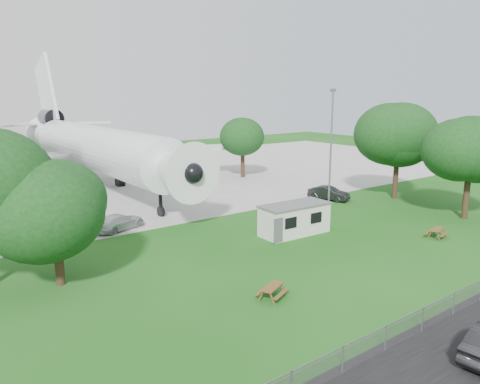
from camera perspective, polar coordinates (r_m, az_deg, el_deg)
ground at (r=33.03m, az=8.91°, el=-9.09°), size 160.00×160.00×0.00m
concrete_apron at (r=64.40m, az=-16.08°, el=1.05°), size 120.00×46.00×0.03m
airliner at (r=60.96m, az=-17.39°, el=5.37°), size 46.36×47.73×17.69m
site_cabin at (r=39.96m, az=6.67°, el=-3.27°), size 6.80×2.95×2.62m
picnic_west at (r=28.21m, az=3.94°, el=-12.79°), size 2.25×2.09×0.76m
picnic_east at (r=42.29m, az=22.84°, el=-5.15°), size 2.10×1.88×0.76m
fence at (r=27.89m, az=23.47°, el=-14.14°), size 58.00×0.04×1.30m
lamp_mast at (r=41.47m, az=10.95°, el=3.77°), size 0.16×0.16×12.00m
tree_west_small at (r=30.62m, az=-21.66°, el=-2.13°), size 7.46×7.46×8.53m
tree_east_front at (r=48.49m, az=26.34°, el=4.57°), size 7.99×7.99×10.55m
tree_east_back at (r=55.03m, az=18.76°, el=6.35°), size 8.25×8.25×11.07m
tree_far_apron at (r=65.46m, az=0.33°, el=6.53°), size 6.24×6.24×8.61m
car_ne_sedan at (r=53.10m, az=10.76°, el=-0.17°), size 2.99×4.83×1.50m
car_apron_van at (r=42.28m, az=-14.56°, el=-3.57°), size 5.29×3.47×1.42m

